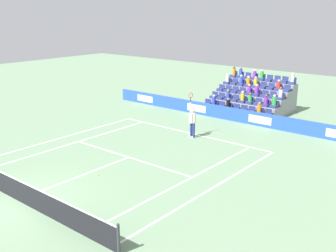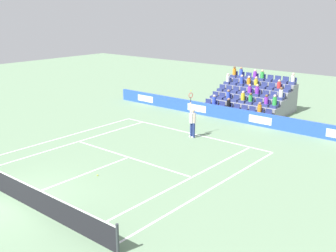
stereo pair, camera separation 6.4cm
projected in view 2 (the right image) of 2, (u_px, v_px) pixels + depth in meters
The scene contains 14 objects.
ground_plane at pixel (17, 200), 16.52m from camera, with size 80.00×80.00×0.00m, color gray.
line_baseline at pixel (191, 133), 25.30m from camera, with size 10.97×0.10×0.01m, color white.
line_service at pixel (129, 157), 21.24m from camera, with size 8.23×0.10×0.01m, color white.
line_centre_service at pixel (80, 176), 18.88m from camera, with size 0.10×6.40×0.01m, color white.
line_singles_sideline_left at pixel (72, 143), 23.43m from camera, with size 0.10×11.89×0.01m, color white.
line_singles_sideline_right at pixel (186, 180), 18.38m from camera, with size 0.10×11.89×0.01m, color white.
line_doubles_sideline_left at pixel (58, 139), 24.27m from camera, with size 0.10×11.89×0.01m, color white.
line_doubles_sideline_right at pixel (211, 189), 17.54m from camera, with size 0.10×11.89×0.01m, color white.
line_centre_mark at pixel (190, 134), 25.23m from camera, with size 0.10×0.20×0.01m, color white.
sponsor_barrier at pixel (227, 113), 28.30m from camera, with size 20.50×0.22×0.90m.
tennis_net at pixel (16, 189), 16.38m from camera, with size 11.97×0.10×1.07m.
tennis_player at pixel (193, 121), 24.29m from camera, with size 0.51×0.42×2.85m.
stadium_stand at pixel (252, 100), 30.82m from camera, with size 5.58×4.75×3.00m.
loose_tennis_ball at pixel (98, 175), 18.87m from camera, with size 0.07×0.07×0.07m, color #D1E533.
Camera 2 is at (-14.33, 7.63, 7.50)m, focal length 43.44 mm.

